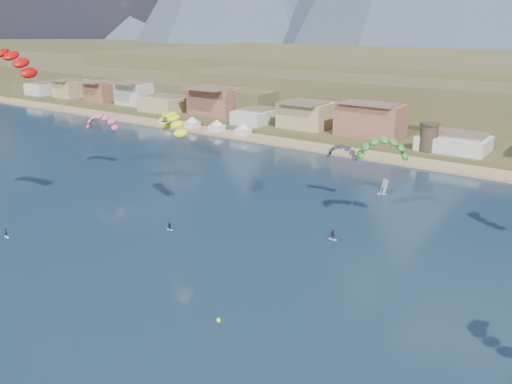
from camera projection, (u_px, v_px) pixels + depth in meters
ground at (125, 317)px, 74.70m from camera, size 2400.00×2400.00×0.00m
beach at (401, 160)px, 156.82m from camera, size 2200.00×12.00×0.90m
town at (310, 113)px, 188.78m from camera, size 400.00×24.00×12.00m
watchtower at (429, 137)px, 158.37m from camera, size 5.82×5.82×8.60m
beach_tents at (204, 121)px, 197.62m from camera, size 43.40×6.40×5.00m
kitesurfer_red at (7, 59)px, 102.52m from camera, size 13.89×13.36×35.64m
kitesurfer_yellow at (174, 120)px, 110.01m from camera, size 12.57×13.79×23.38m
kitesurfer_green at (383, 145)px, 102.67m from camera, size 11.04×16.46×20.66m
distant_kite_pink at (101, 119)px, 144.69m from camera, size 10.54×7.45×17.21m
distant_kite_dark at (342, 149)px, 118.93m from camera, size 7.80×5.90×15.01m
windsurfer at (383, 189)px, 126.51m from camera, size 2.20×2.42×3.76m
buoy at (219, 320)px, 73.76m from camera, size 0.68×0.68×0.68m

